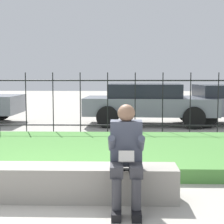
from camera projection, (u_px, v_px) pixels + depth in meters
The scene contains 6 objects.
ground_plane at pixel (42, 199), 4.79m from camera, with size 60.00×60.00×0.00m, color #A8A399.
stone_bench at pixel (72, 184), 4.76m from camera, with size 2.67×0.48×0.43m.
person_seated_reader at pixel (126, 153), 4.43m from camera, with size 0.42×0.73×1.23m.
grass_berm at pixel (69, 151), 7.21m from camera, with size 9.45×3.49×0.22m.
iron_fence at pixel (80, 104), 9.24m from camera, with size 7.45×0.03×1.63m.
car_parked_center at pixel (149, 103), 11.69m from camera, with size 4.15×2.04×1.28m.
Camera 1 is at (1.03, -4.63, 1.60)m, focal length 60.00 mm.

